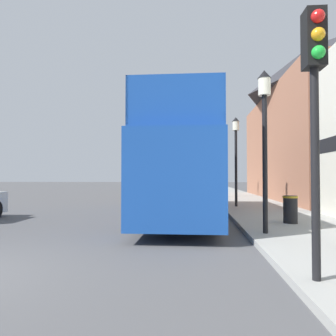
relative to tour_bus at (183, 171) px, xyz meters
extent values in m
plane|color=#4C4C4F|center=(-3.85, 12.80, -1.83)|extent=(144.00, 144.00, 0.00)
cube|color=#999993|center=(3.64, 9.80, -1.76)|extent=(3.62, 108.00, 0.14)
cube|color=#9E664C|center=(8.44, 10.06, 1.84)|extent=(6.00, 16.77, 7.35)
pyramid|color=#2D2D33|center=(8.44, 10.06, 7.15)|extent=(6.00, 16.77, 3.28)
cube|color=#19479E|center=(0.00, -0.15, -0.28)|extent=(2.51, 10.78, 2.51)
cube|color=orange|center=(0.00, -0.68, -0.16)|extent=(2.51, 5.94, 0.45)
cube|color=black|center=(0.00, -0.15, 0.47)|extent=(2.54, 9.92, 0.70)
cube|color=#19479E|center=(0.00, -0.15, 1.02)|extent=(2.51, 9.92, 0.10)
cube|color=#19479E|center=(-1.19, -0.14, 1.68)|extent=(0.12, 9.91, 1.23)
cube|color=#19479E|center=(1.19, -0.15, 1.68)|extent=(0.12, 9.91, 1.23)
cube|color=#19479E|center=(-0.03, -5.06, 1.68)|extent=(2.45, 0.08, 1.23)
cube|color=#19479E|center=(0.02, 4.05, 1.68)|extent=(2.46, 1.52, 1.23)
cylinder|color=black|center=(-1.09, 3.20, -1.29)|extent=(0.29, 1.08, 1.08)
cylinder|color=black|center=(1.12, 3.19, -1.29)|extent=(0.29, 1.08, 1.08)
cylinder|color=black|center=(-1.12, -3.26, -1.29)|extent=(0.29, 1.08, 1.08)
cylinder|color=black|center=(1.09, -3.28, -1.29)|extent=(0.29, 1.08, 1.08)
cube|color=navy|center=(0.70, 8.85, -1.30)|extent=(1.92, 4.19, 0.71)
cube|color=black|center=(0.70, 8.73, -0.72)|extent=(1.62, 2.04, 0.45)
cylinder|color=black|center=(-0.04, 10.16, -1.51)|extent=(0.23, 0.66, 0.65)
cylinder|color=black|center=(1.56, 10.09, -1.51)|extent=(0.23, 0.66, 0.65)
cylinder|color=black|center=(-0.15, 7.61, -1.51)|extent=(0.23, 0.66, 0.65)
cylinder|color=black|center=(1.45, 7.54, -1.51)|extent=(0.23, 0.66, 0.65)
cylinder|color=black|center=(2.16, -8.17, -0.17)|extent=(0.12, 0.12, 3.04)
cube|color=black|center=(2.16, -8.17, 1.78)|extent=(0.28, 0.31, 0.85)
sphere|color=red|center=(2.16, -8.34, 2.03)|extent=(0.19, 0.19, 0.19)
sphere|color=orange|center=(2.16, -8.34, 1.78)|extent=(0.19, 0.19, 0.19)
sphere|color=green|center=(2.16, -8.34, 1.52)|extent=(0.19, 0.19, 0.19)
cylinder|color=black|center=(2.29, -4.26, 0.12)|extent=(0.13, 0.13, 3.62)
cylinder|color=silver|center=(2.29, -4.26, 2.16)|extent=(0.32, 0.32, 0.45)
cone|color=black|center=(2.29, -4.26, 2.49)|extent=(0.35, 0.35, 0.22)
cylinder|color=black|center=(2.53, 3.51, 0.20)|extent=(0.13, 0.13, 3.79)
cylinder|color=silver|center=(2.53, 3.51, 2.32)|extent=(0.32, 0.32, 0.45)
cone|color=black|center=(2.53, 3.51, 2.66)|extent=(0.35, 0.35, 0.22)
cylinder|color=black|center=(2.31, 11.29, 0.28)|extent=(0.13, 0.13, 3.94)
cylinder|color=silver|center=(2.31, 11.29, 2.48)|extent=(0.32, 0.32, 0.45)
cone|color=black|center=(2.31, 11.29, 2.81)|extent=(0.35, 0.35, 0.22)
cylinder|color=black|center=(3.49, -2.31, -1.26)|extent=(0.44, 0.44, 0.87)
cylinder|color=#B28E1E|center=(3.49, -2.31, -0.86)|extent=(0.48, 0.48, 0.06)
camera|label=1|loc=(0.43, -13.01, -0.22)|focal=35.00mm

